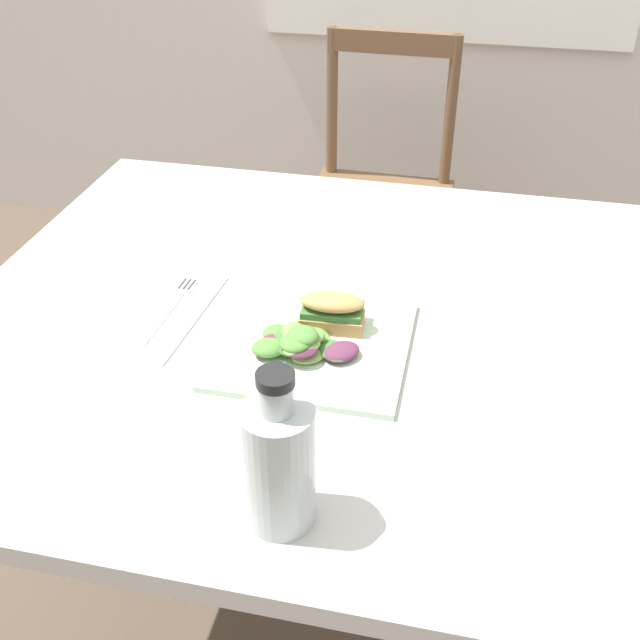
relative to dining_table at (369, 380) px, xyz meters
name	(u,v)px	position (x,y,z in m)	size (l,w,h in m)	color
dining_table	(369,380)	(0.00, 0.00, 0.00)	(1.26, 0.99, 0.74)	#BCB7AD
chair_wooden_far	(379,196)	(-0.14, 1.05, -0.18)	(0.41, 0.41, 0.87)	brown
plate_lunch	(314,344)	(-0.07, -0.08, 0.12)	(0.27, 0.27, 0.01)	beige
sandwich_half_front	(332,311)	(-0.05, -0.04, 0.15)	(0.10, 0.06, 0.06)	tan
salad_mixed_greens	(297,343)	(-0.09, -0.11, 0.14)	(0.16, 0.11, 0.04)	#84A84C
napkin_folded	(167,313)	(-0.31, -0.05, 0.12)	(0.10, 0.24, 0.00)	white
fork_on_napkin	(172,305)	(-0.30, -0.03, 0.12)	(0.03, 0.19, 0.00)	silver
bottle_cold_brew	(279,469)	(-0.04, -0.39, 0.19)	(0.08, 0.08, 0.20)	black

